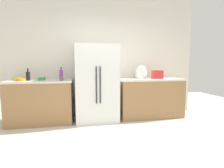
# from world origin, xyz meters

# --- Properties ---
(ground_plane) EXTENTS (9.96, 9.96, 0.00)m
(ground_plane) POSITION_xyz_m (0.00, 0.00, 0.00)
(ground_plane) COLOR beige
(kitchen_back_panel) EXTENTS (4.71, 0.10, 3.04)m
(kitchen_back_panel) POSITION_xyz_m (0.00, 2.04, 1.52)
(kitchen_back_panel) COLOR silver
(kitchen_back_panel) RESTS_ON ground_plane
(counter_left) EXTENTS (1.36, 0.68, 0.94)m
(counter_left) POSITION_xyz_m (-1.44, 1.66, 0.47)
(counter_left) COLOR #9E7247
(counter_left) RESTS_ON ground_plane
(counter_right) EXTENTS (1.55, 0.68, 0.94)m
(counter_right) POSITION_xyz_m (1.09, 1.66, 0.47)
(counter_right) COLOR #9E7247
(counter_right) RESTS_ON ground_plane
(refrigerator) EXTENTS (0.94, 0.72, 1.71)m
(refrigerator) POSITION_xyz_m (-0.22, 1.62, 0.85)
(refrigerator) COLOR white
(refrigerator) RESTS_ON ground_plane
(toaster) EXTENTS (0.25, 0.14, 0.20)m
(toaster) POSITION_xyz_m (1.24, 1.60, 1.04)
(toaster) COLOR red
(toaster) RESTS_ON counter_right
(rice_cooker) EXTENTS (0.27, 0.27, 0.31)m
(rice_cooker) POSITION_xyz_m (0.88, 1.74, 1.08)
(rice_cooker) COLOR white
(rice_cooker) RESTS_ON counter_right
(bottle_a) EXTENTS (0.08, 0.08, 0.26)m
(bottle_a) POSITION_xyz_m (-1.67, 1.66, 1.04)
(bottle_a) COLOR black
(bottle_a) RESTS_ON counter_left
(bottle_b) EXTENTS (0.08, 0.08, 0.28)m
(bottle_b) POSITION_xyz_m (-0.99, 1.69, 1.06)
(bottle_b) COLOR purple
(bottle_b) RESTS_ON counter_left
(cup_a) EXTENTS (0.08, 0.08, 0.10)m
(cup_a) POSITION_xyz_m (1.26, 1.83, 0.99)
(cup_a) COLOR white
(cup_a) RESTS_ON counter_right
(cup_b) EXTENTS (0.08, 0.08, 0.07)m
(cup_b) POSITION_xyz_m (-0.97, 1.48, 0.98)
(cup_b) COLOR brown
(cup_b) RESTS_ON counter_left
(bowl_a) EXTENTS (0.16, 0.16, 0.06)m
(bowl_a) POSITION_xyz_m (-1.40, 1.66, 0.97)
(bowl_a) COLOR green
(bowl_a) RESTS_ON counter_left
(bowl_b) EXTENTS (0.17, 0.17, 0.05)m
(bowl_b) POSITION_xyz_m (-1.79, 1.55, 0.97)
(bowl_b) COLOR orange
(bowl_b) RESTS_ON counter_left
(bowl_c) EXTENTS (0.17, 0.17, 0.06)m
(bowl_c) POSITION_xyz_m (-1.90, 1.78, 0.97)
(bowl_c) COLOR yellow
(bowl_c) RESTS_ON counter_left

